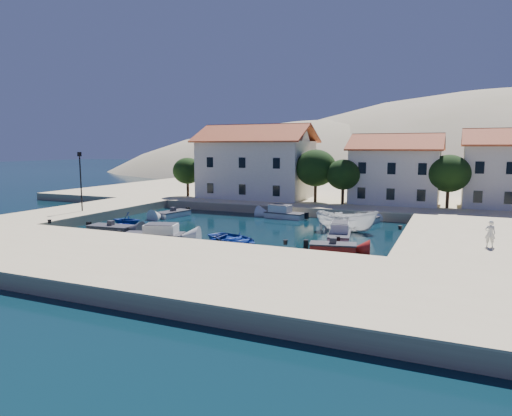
# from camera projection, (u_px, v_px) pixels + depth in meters

# --- Properties ---
(ground) EXTENTS (400.00, 400.00, 0.00)m
(ground) POSITION_uv_depth(u_px,v_px,m) (182.00, 251.00, 34.33)
(ground) COLOR black
(ground) RESTS_ON ground
(quay_south) EXTENTS (52.00, 12.00, 1.00)m
(quay_south) POSITION_uv_depth(u_px,v_px,m) (130.00, 262.00, 28.81)
(quay_south) COLOR beige
(quay_south) RESTS_ON ground
(quay_east) EXTENTS (11.00, 20.00, 1.00)m
(quay_east) POSITION_uv_depth(u_px,v_px,m) (478.00, 241.00, 35.26)
(quay_east) COLOR beige
(quay_east) RESTS_ON ground
(quay_west) EXTENTS (8.00, 20.00, 1.00)m
(quay_west) POSITION_uv_depth(u_px,v_px,m) (86.00, 212.00, 50.86)
(quay_west) COLOR beige
(quay_west) RESTS_ON ground
(quay_north) EXTENTS (80.00, 36.00, 1.00)m
(quay_north) POSITION_uv_depth(u_px,v_px,m) (332.00, 196.00, 68.02)
(quay_north) COLOR beige
(quay_north) RESTS_ON ground
(hills) EXTENTS (254.00, 176.00, 99.00)m
(hills) POSITION_uv_depth(u_px,v_px,m) (457.00, 248.00, 141.65)
(hills) COLOR tan
(hills) RESTS_ON ground
(building_left) EXTENTS (14.70, 9.45, 9.70)m
(building_left) POSITION_uv_depth(u_px,v_px,m) (256.00, 160.00, 61.36)
(building_left) COLOR silver
(building_left) RESTS_ON quay_north
(building_mid) EXTENTS (10.50, 8.40, 8.30)m
(building_mid) POSITION_uv_depth(u_px,v_px,m) (396.00, 168.00, 55.26)
(building_mid) COLOR silver
(building_mid) RESTS_ON quay_north
(building_right) EXTENTS (9.45, 8.40, 8.80)m
(building_right) POSITION_uv_depth(u_px,v_px,m) (507.00, 167.00, 51.39)
(building_right) COLOR silver
(building_right) RESTS_ON quay_north
(trees) EXTENTS (37.30, 5.30, 6.45)m
(trees) POSITION_uv_depth(u_px,v_px,m) (328.00, 171.00, 55.04)
(trees) COLOR #382314
(trees) RESTS_ON quay_north
(lamppost) EXTENTS (0.35, 0.25, 6.22)m
(lamppost) POSITION_uv_depth(u_px,v_px,m) (80.00, 176.00, 47.89)
(lamppost) COLOR black
(lamppost) RESTS_ON quay_west
(bollards) EXTENTS (29.36, 9.56, 0.30)m
(bollards) POSITION_uv_depth(u_px,v_px,m) (237.00, 230.00, 36.59)
(bollards) COLOR black
(bollards) RESTS_ON ground
(motorboat_grey_sw) EXTENTS (4.29, 2.19, 1.25)m
(motorboat_grey_sw) POSITION_uv_depth(u_px,v_px,m) (111.00, 229.00, 41.84)
(motorboat_grey_sw) COLOR #3A393E
(motorboat_grey_sw) RESTS_ON ground
(cabin_cruiser_south) EXTENTS (5.39, 3.53, 1.60)m
(cabin_cruiser_south) POSITION_uv_depth(u_px,v_px,m) (153.00, 235.00, 37.91)
(cabin_cruiser_south) COLOR silver
(cabin_cruiser_south) RESTS_ON ground
(rowboat_south) EXTENTS (6.40, 5.72, 1.09)m
(rowboat_south) POSITION_uv_depth(u_px,v_px,m) (233.00, 244.00, 36.52)
(rowboat_south) COLOR #1B3998
(rowboat_south) RESTS_ON ground
(motorboat_red_se) EXTENTS (3.67, 2.20, 1.25)m
(motorboat_red_se) POSITION_uv_depth(u_px,v_px,m) (333.00, 248.00, 34.02)
(motorboat_red_se) COLOR maroon
(motorboat_red_se) RESTS_ON ground
(cabin_cruiser_east) EXTENTS (2.49, 4.57, 1.60)m
(cabin_cruiser_east) POSITION_uv_depth(u_px,v_px,m) (339.00, 235.00, 38.07)
(cabin_cruiser_east) COLOR silver
(cabin_cruiser_east) RESTS_ON ground
(boat_east) EXTENTS (5.74, 2.31, 2.19)m
(boat_east) POSITION_uv_depth(u_px,v_px,m) (346.00, 232.00, 42.04)
(boat_east) COLOR silver
(boat_east) RESTS_ON ground
(motorboat_white_ne) EXTENTS (2.71, 3.89, 1.25)m
(motorboat_white_ne) POSITION_uv_depth(u_px,v_px,m) (365.00, 221.00, 46.33)
(motorboat_white_ne) COLOR silver
(motorboat_white_ne) RESTS_ON ground
(rowboat_west) EXTENTS (3.31, 3.01, 1.50)m
(rowboat_west) POSITION_uv_depth(u_px,v_px,m) (127.00, 225.00, 45.31)
(rowboat_west) COLOR #1B3998
(rowboat_west) RESTS_ON ground
(motorboat_white_west) EXTENTS (2.55, 4.32, 1.25)m
(motorboat_white_west) POSITION_uv_depth(u_px,v_px,m) (173.00, 214.00, 51.15)
(motorboat_white_west) COLOR silver
(motorboat_white_west) RESTS_ON ground
(cabin_cruiser_north) EXTENTS (4.57, 2.35, 1.60)m
(cabin_cruiser_north) POSITION_uv_depth(u_px,v_px,m) (285.00, 214.00, 50.04)
(cabin_cruiser_north) COLOR silver
(cabin_cruiser_north) RESTS_ON ground
(pedestrian) EXTENTS (0.70, 0.48, 1.83)m
(pedestrian) POSITION_uv_depth(u_px,v_px,m) (490.00, 234.00, 30.91)
(pedestrian) COLOR white
(pedestrian) RESTS_ON quay_east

